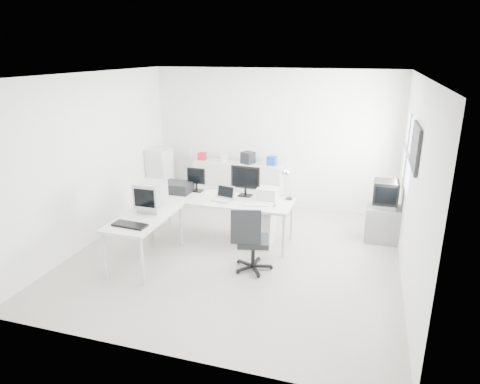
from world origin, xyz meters
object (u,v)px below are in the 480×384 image
(main_desk, at_px, (222,219))
(drawer_pedestal, at_px, (262,227))
(side_desk, at_px, (146,239))
(crt_monitor, at_px, (151,197))
(laptop, at_px, (222,195))
(office_chair, at_px, (253,238))
(sideboard, at_px, (239,184))
(inkjet_printer, at_px, (177,187))
(crt_tv, at_px, (385,194))
(lcd_monitor_large, at_px, (245,181))
(tv_cabinet, at_px, (382,224))
(lcd_monitor_small, at_px, (196,180))
(laser_printer, at_px, (268,193))
(filing_cabinet, at_px, (160,176))

(main_desk, xyz_separation_m, drawer_pedestal, (0.70, 0.05, -0.08))
(side_desk, height_order, crt_monitor, crt_monitor)
(side_desk, xyz_separation_m, laptop, (0.90, 1.00, 0.48))
(office_chair, distance_m, sideboard, 2.81)
(inkjet_printer, xyz_separation_m, crt_tv, (3.49, 0.67, -0.00))
(drawer_pedestal, xyz_separation_m, office_chair, (0.10, -0.92, 0.21))
(lcd_monitor_large, bearing_deg, tv_cabinet, 15.93)
(crt_monitor, relative_size, office_chair, 0.44)
(laptop, distance_m, crt_monitor, 1.18)
(main_desk, height_order, tv_cabinet, main_desk)
(lcd_monitor_small, height_order, tv_cabinet, lcd_monitor_small)
(office_chair, bearing_deg, laptop, 120.00)
(main_desk, relative_size, inkjet_printer, 4.84)
(inkjet_printer, relative_size, laser_printer, 1.48)
(side_desk, distance_m, inkjet_printer, 1.29)
(main_desk, height_order, crt_monitor, crt_monitor)
(main_desk, relative_size, tv_cabinet, 3.94)
(main_desk, height_order, laptop, laptop)
(lcd_monitor_small, height_order, sideboard, lcd_monitor_small)
(laptop, bearing_deg, tv_cabinet, 30.81)
(side_desk, xyz_separation_m, inkjet_printer, (0.00, 1.20, 0.46))
(lcd_monitor_small, bearing_deg, inkjet_printer, -151.99)
(main_desk, distance_m, crt_monitor, 1.34)
(inkjet_printer, relative_size, tv_cabinet, 0.81)
(inkjet_printer, distance_m, sideboard, 1.80)
(laptop, xyz_separation_m, filing_cabinet, (-1.91, 1.50, -0.26))
(main_desk, height_order, laser_printer, laser_printer)
(main_desk, distance_m, lcd_monitor_large, 0.77)
(inkjet_printer, xyz_separation_m, lcd_monitor_small, (0.30, 0.15, 0.12))
(drawer_pedestal, bearing_deg, lcd_monitor_small, 170.91)
(lcd_monitor_small, distance_m, office_chair, 1.81)
(lcd_monitor_small, bearing_deg, tv_cabinet, 10.63)
(crt_monitor, distance_m, sideboard, 2.72)
(main_desk, xyz_separation_m, inkjet_printer, (-0.85, 0.10, 0.46))
(lcd_monitor_small, xyz_separation_m, filing_cabinet, (-1.31, 1.15, -0.36))
(office_chair, height_order, filing_cabinet, filing_cabinet)
(drawer_pedestal, bearing_deg, lcd_monitor_large, 150.26)
(laptop, xyz_separation_m, office_chair, (0.75, -0.77, -0.34))
(main_desk, relative_size, sideboard, 1.29)
(lcd_monitor_large, xyz_separation_m, office_chair, (0.45, -1.12, -0.51))
(main_desk, bearing_deg, sideboard, 97.62)
(sideboard, xyz_separation_m, filing_cabinet, (-1.63, -0.35, 0.13))
(tv_cabinet, height_order, sideboard, sideboard)
(sideboard, bearing_deg, side_desk, -102.22)
(lcd_monitor_large, height_order, crt_tv, lcd_monitor_large)
(main_desk, bearing_deg, office_chair, -47.44)
(lcd_monitor_small, height_order, lcd_monitor_large, lcd_monitor_large)
(crt_tv, height_order, filing_cabinet, filing_cabinet)
(office_chair, bearing_deg, crt_monitor, 165.10)
(inkjet_printer, relative_size, office_chair, 0.49)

